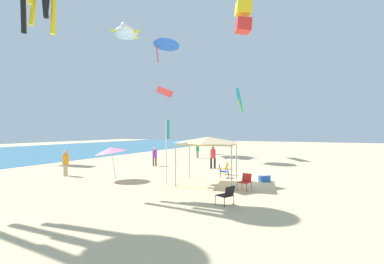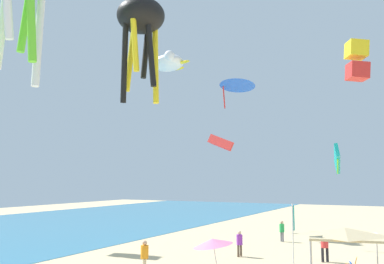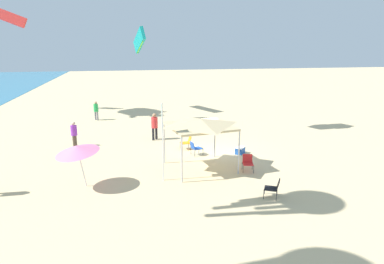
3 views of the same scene
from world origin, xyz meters
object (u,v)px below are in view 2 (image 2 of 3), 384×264
(person_by_tent, at_px, (240,241))
(kite_parafoil_red, at_px, (220,143))
(kite_parafoil_teal, at_px, (337,159))
(person_kite_handler, at_px, (282,229))
(beach_umbrella, at_px, (213,242))
(person_watching_sky, at_px, (325,244))
(kite_turtle_white, at_px, (168,63))
(kite_delta_blue, at_px, (237,83))
(person_near_umbrella, at_px, (145,254))
(kite_octopus_black, at_px, (141,21))
(canopy_tent, at_px, (345,233))
(folding_chair_facing_ocean, at_px, (352,264))
(banner_flag, at_px, (293,238))
(kite_box_yellow, at_px, (357,61))

(person_by_tent, bearing_deg, kite_parafoil_red, 42.24)
(kite_parafoil_teal, bearing_deg, person_kite_handler, 119.97)
(beach_umbrella, xyz_separation_m, kite_parafoil_teal, (17.20, -3.27, 4.58))
(person_watching_sky, xyz_separation_m, person_kite_handler, (6.73, 4.41, -0.12))
(person_by_tent, relative_size, kite_turtle_white, 0.31)
(person_kite_handler, bearing_deg, kite_delta_blue, -99.86)
(person_kite_handler, height_order, kite_parafoil_teal, kite_parafoil_teal)
(person_near_umbrella, bearing_deg, kite_octopus_black, 1.21)
(canopy_tent, xyz_separation_m, person_near_umbrella, (-1.70, 9.53, -1.42))
(folding_chair_facing_ocean, relative_size, person_kite_handler, 0.51)
(person_watching_sky, xyz_separation_m, person_by_tent, (-0.72, 5.04, -0.12))
(canopy_tent, height_order, person_watching_sky, canopy_tent)
(person_watching_sky, bearing_deg, banner_flag, 44.44)
(canopy_tent, height_order, person_kite_handler, canopy_tent)
(person_by_tent, distance_m, kite_turtle_white, 21.52)
(canopy_tent, bearing_deg, kite_octopus_black, 120.90)
(folding_chair_facing_ocean, xyz_separation_m, banner_flag, (-4.58, 1.85, 1.76))
(banner_flag, distance_m, person_by_tent, 8.14)
(kite_octopus_black, xyz_separation_m, kite_delta_blue, (15.43, 1.29, 0.46))
(person_by_tent, distance_m, person_kite_handler, 7.48)
(person_watching_sky, height_order, kite_turtle_white, kite_turtle_white)
(folding_chair_facing_ocean, bearing_deg, person_by_tent, -106.81)
(person_kite_handler, xyz_separation_m, kite_turtle_white, (2.49, 11.84, 15.44))
(banner_flag, bearing_deg, kite_parafoil_red, 31.85)
(beach_umbrella, bearing_deg, canopy_tent, -75.22)
(beach_umbrella, bearing_deg, person_watching_sky, -27.59)
(beach_umbrella, height_order, person_by_tent, beach_umbrella)
(person_watching_sky, relative_size, kite_box_yellow, 0.73)
(kite_turtle_white, bearing_deg, folding_chair_facing_ocean, 23.43)
(banner_flag, bearing_deg, person_watching_sky, -0.44)
(beach_umbrella, relative_size, kite_box_yellow, 0.89)
(kite_turtle_white, bearing_deg, person_kite_handler, 44.44)
(person_watching_sky, xyz_separation_m, kite_turtle_white, (9.23, 16.24, 15.32))
(beach_umbrella, relative_size, person_near_umbrella, 1.30)
(person_kite_handler, height_order, kite_box_yellow, kite_box_yellow)
(canopy_tent, bearing_deg, kite_turtle_white, 50.40)
(kite_box_yellow, bearing_deg, canopy_tent, 150.24)
(folding_chair_facing_ocean, height_order, person_watching_sky, person_watching_sky)
(person_watching_sky, bearing_deg, canopy_tent, 63.38)
(kite_delta_blue, bearing_deg, kite_box_yellow, -25.01)
(person_watching_sky, bearing_deg, kite_octopus_black, 15.49)
(kite_parafoil_red, relative_size, kite_box_yellow, 1.25)
(kite_delta_blue, bearing_deg, kite_turtle_white, 150.75)
(person_watching_sky, xyz_separation_m, kite_parafoil_red, (11.78, 11.74, 7.34))
(person_by_tent, bearing_deg, person_watching_sky, -67.81)
(beach_umbrella, distance_m, person_kite_handler, 14.12)
(kite_box_yellow, bearing_deg, folding_chair_facing_ocean, 146.70)
(folding_chair_facing_ocean, relative_size, kite_box_yellow, 0.33)
(person_watching_sky, distance_m, person_near_umbrella, 10.68)
(kite_delta_blue, relative_size, kite_box_yellow, 1.24)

